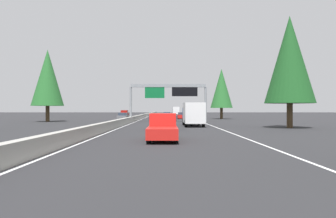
{
  "coord_description": "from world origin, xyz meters",
  "views": [
    {
      "loc": [
        -1.13,
        -5.76,
        2.16
      ],
      "look_at": [
        52.67,
        -5.83,
        2.19
      ],
      "focal_mm": 34.78,
      "sensor_mm": 36.0,
      "label": 1
    }
  ],
  "objects_px": {
    "sign_gantry_overhead": "(169,92)",
    "pickup_mid_left": "(163,127)",
    "box_truck_near_right": "(193,113)",
    "conifer_right_mid": "(221,88)",
    "sedan_near_center": "(167,115)",
    "conifer_right_near": "(290,60)",
    "minivan_mid_right": "(166,121)",
    "conifer_left_near": "(48,78)",
    "bus_mid_center": "(176,110)",
    "oncoming_far": "(123,117)",
    "sedan_distant_a": "(182,116)",
    "oncoming_near": "(124,114)"
  },
  "relations": [
    {
      "from": "sign_gantry_overhead",
      "to": "conifer_left_near",
      "type": "bearing_deg",
      "value": 82.31
    },
    {
      "from": "minivan_mid_right",
      "to": "conifer_right_near",
      "type": "height_order",
      "value": "conifer_right_near"
    },
    {
      "from": "sign_gantry_overhead",
      "to": "oncoming_near",
      "type": "xyz_separation_m",
      "value": [
        38.0,
        12.49,
        -4.09
      ]
    },
    {
      "from": "sedan_distant_a",
      "to": "conifer_right_mid",
      "type": "relative_size",
      "value": 0.4
    },
    {
      "from": "sign_gantry_overhead",
      "to": "bus_mid_center",
      "type": "xyz_separation_m",
      "value": [
        76.68,
        -3.02,
        -3.28
      ]
    },
    {
      "from": "sedan_near_center",
      "to": "conifer_left_near",
      "type": "distance_m",
      "value": 29.94
    },
    {
      "from": "sedan_near_center",
      "to": "conifer_right_near",
      "type": "bearing_deg",
      "value": -160.04
    },
    {
      "from": "sign_gantry_overhead",
      "to": "oncoming_near",
      "type": "bearing_deg",
      "value": 18.2
    },
    {
      "from": "sedan_near_center",
      "to": "sedan_distant_a",
      "type": "height_order",
      "value": "same"
    },
    {
      "from": "pickup_mid_left",
      "to": "bus_mid_center",
      "type": "height_order",
      "value": "bus_mid_center"
    },
    {
      "from": "sign_gantry_overhead",
      "to": "pickup_mid_left",
      "type": "bearing_deg",
      "value": 178.85
    },
    {
      "from": "minivan_mid_right",
      "to": "conifer_left_near",
      "type": "xyz_separation_m",
      "value": [
        22.16,
        20.61,
        6.64
      ]
    },
    {
      "from": "sign_gantry_overhead",
      "to": "box_truck_near_right",
      "type": "xyz_separation_m",
      "value": [
        -11.7,
        -2.98,
        -3.39
      ]
    },
    {
      "from": "sedan_distant_a",
      "to": "sign_gantry_overhead",
      "type": "bearing_deg",
      "value": 171.6
    },
    {
      "from": "conifer_left_near",
      "to": "conifer_right_near",
      "type": "bearing_deg",
      "value": -118.29
    },
    {
      "from": "pickup_mid_left",
      "to": "conifer_right_near",
      "type": "xyz_separation_m",
      "value": [
        14.72,
        -14.45,
        6.97
      ]
    },
    {
      "from": "sign_gantry_overhead",
      "to": "conifer_right_near",
      "type": "distance_m",
      "value": 21.31
    },
    {
      "from": "pickup_mid_left",
      "to": "conifer_right_mid",
      "type": "bearing_deg",
      "value": -14.01
    },
    {
      "from": "oncoming_near",
      "to": "conifer_right_near",
      "type": "relative_size",
      "value": 0.43
    },
    {
      "from": "minivan_mid_right",
      "to": "conifer_right_near",
      "type": "distance_m",
      "value": 16.25
    },
    {
      "from": "pickup_mid_left",
      "to": "sedan_distant_a",
      "type": "height_order",
      "value": "pickup_mid_left"
    },
    {
      "from": "minivan_mid_right",
      "to": "bus_mid_center",
      "type": "height_order",
      "value": "bus_mid_center"
    },
    {
      "from": "oncoming_far",
      "to": "bus_mid_center",
      "type": "bearing_deg",
      "value": 169.55
    },
    {
      "from": "box_truck_near_right",
      "to": "oncoming_near",
      "type": "distance_m",
      "value": 52.06
    },
    {
      "from": "box_truck_near_right",
      "to": "conifer_right_mid",
      "type": "distance_m",
      "value": 31.94
    },
    {
      "from": "sedan_distant_a",
      "to": "oncoming_far",
      "type": "distance_m",
      "value": 14.63
    },
    {
      "from": "oncoming_near",
      "to": "conifer_right_near",
      "type": "height_order",
      "value": "conifer_right_near"
    },
    {
      "from": "pickup_mid_left",
      "to": "oncoming_far",
      "type": "height_order",
      "value": "pickup_mid_left"
    },
    {
      "from": "sign_gantry_overhead",
      "to": "bus_mid_center",
      "type": "relative_size",
      "value": 1.1
    },
    {
      "from": "bus_mid_center",
      "to": "conifer_right_near",
      "type": "distance_m",
      "value": 93.46
    },
    {
      "from": "sedan_distant_a",
      "to": "conifer_left_near",
      "type": "distance_m",
      "value": 29.86
    },
    {
      "from": "minivan_mid_right",
      "to": "sedan_distant_a",
      "type": "relative_size",
      "value": 1.14
    },
    {
      "from": "sign_gantry_overhead",
      "to": "sedan_near_center",
      "type": "bearing_deg",
      "value": 1.14
    },
    {
      "from": "pickup_mid_left",
      "to": "oncoming_near",
      "type": "distance_m",
      "value": 69.69
    },
    {
      "from": "oncoming_near",
      "to": "conifer_right_near",
      "type": "distance_m",
      "value": 60.43
    },
    {
      "from": "bus_mid_center",
      "to": "conifer_right_near",
      "type": "height_order",
      "value": "conifer_right_near"
    },
    {
      "from": "box_truck_near_right",
      "to": "sedan_near_center",
      "type": "bearing_deg",
      "value": 5.61
    },
    {
      "from": "minivan_mid_right",
      "to": "oncoming_near",
      "type": "xyz_separation_m",
      "value": [
        57.31,
        12.02,
        -0.04
      ]
    },
    {
      "from": "minivan_mid_right",
      "to": "conifer_left_near",
      "type": "distance_m",
      "value": 30.98
    },
    {
      "from": "oncoming_far",
      "to": "conifer_left_near",
      "type": "bearing_deg",
      "value": -56.08
    },
    {
      "from": "sign_gantry_overhead",
      "to": "oncoming_far",
      "type": "bearing_deg",
      "value": 39.92
    },
    {
      "from": "bus_mid_center",
      "to": "sedan_near_center",
      "type": "bearing_deg",
      "value": 176.25
    },
    {
      "from": "conifer_right_mid",
      "to": "conifer_left_near",
      "type": "bearing_deg",
      "value": 115.68
    },
    {
      "from": "sign_gantry_overhead",
      "to": "minivan_mid_right",
      "type": "height_order",
      "value": "sign_gantry_overhead"
    },
    {
      "from": "oncoming_near",
      "to": "sign_gantry_overhead",
      "type": "bearing_deg",
      "value": 18.2
    },
    {
      "from": "oncoming_far",
      "to": "conifer_right_near",
      "type": "height_order",
      "value": "conifer_right_near"
    },
    {
      "from": "sign_gantry_overhead",
      "to": "conifer_left_near",
      "type": "xyz_separation_m",
      "value": [
        2.85,
        21.08,
        2.59
      ]
    },
    {
      "from": "pickup_mid_left",
      "to": "minivan_mid_right",
      "type": "relative_size",
      "value": 1.12
    },
    {
      "from": "sedan_near_center",
      "to": "conifer_right_mid",
      "type": "bearing_deg",
      "value": -111.7
    },
    {
      "from": "pickup_mid_left",
      "to": "sedan_near_center",
      "type": "bearing_deg",
      "value": -0.16
    }
  ]
}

